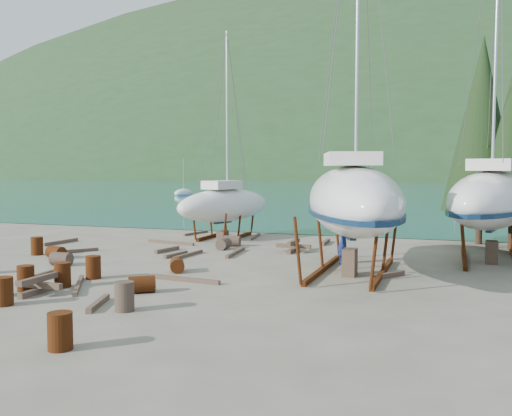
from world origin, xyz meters
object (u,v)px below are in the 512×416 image
(large_sailboat_far, at_px, (492,199))
(small_sailboat_shore, at_px, (225,205))
(large_sailboat_near, at_px, (353,199))
(worker, at_px, (343,242))

(large_sailboat_far, distance_m, small_sailboat_shore, 15.23)
(large_sailboat_near, distance_m, small_sailboat_shore, 12.93)
(large_sailboat_near, xyz_separation_m, small_sailboat_shore, (-9.20, 9.03, -0.95))
(large_sailboat_near, relative_size, small_sailboat_shore, 1.50)
(large_sailboat_near, height_order, small_sailboat_shore, large_sailboat_near)
(large_sailboat_near, relative_size, worker, 9.48)
(large_sailboat_far, bearing_deg, worker, -144.22)
(large_sailboat_far, xyz_separation_m, worker, (-6.22, -2.72, -1.88))
(large_sailboat_near, xyz_separation_m, worker, (-0.77, 2.24, -2.01))
(large_sailboat_far, height_order, small_sailboat_shore, large_sailboat_far)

